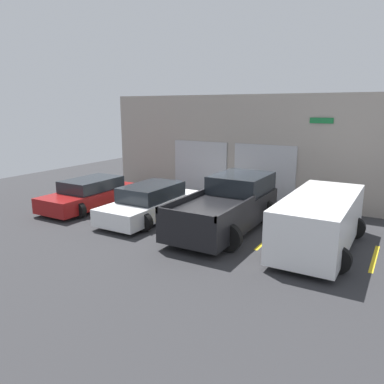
{
  "coord_description": "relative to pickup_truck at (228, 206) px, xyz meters",
  "views": [
    {
      "loc": [
        6.75,
        -12.41,
        4.15
      ],
      "look_at": [
        0.0,
        -0.86,
        1.1
      ],
      "focal_mm": 35.0,
      "sensor_mm": 36.0,
      "label": 1
    }
  ],
  "objects": [
    {
      "name": "parking_stripe_left",
      "position": [
        -4.67,
        -0.28,
        -0.83
      ],
      "size": [
        0.12,
        2.2,
        0.01
      ],
      "primitive_type": "cube",
      "color": "gold",
      "rests_on": "ground"
    },
    {
      "name": "van_right",
      "position": [
        3.11,
        -0.28,
        0.04
      ],
      "size": [
        2.29,
        4.84,
        1.61
      ],
      "color": "white",
      "rests_on": "ground"
    },
    {
      "name": "shophouse_building",
      "position": [
        -1.56,
        4.37,
        1.47
      ],
      "size": [
        13.19,
        0.68,
        4.68
      ],
      "color": "#9E9389",
      "rests_on": "ground"
    },
    {
      "name": "parking_stripe_far_right",
      "position": [
        4.67,
        -0.28,
        -0.83
      ],
      "size": [
        0.12,
        2.2,
        0.01
      ],
      "primitive_type": "cube",
      "color": "gold",
      "rests_on": "ground"
    },
    {
      "name": "sedan_side",
      "position": [
        -6.22,
        -0.26,
        -0.26
      ],
      "size": [
        2.13,
        4.39,
        1.22
      ],
      "color": "maroon",
      "rests_on": "ground"
    },
    {
      "name": "parking_stripe_centre",
      "position": [
        -1.56,
        -0.28,
        -0.83
      ],
      "size": [
        0.12,
        2.2,
        0.01
      ],
      "primitive_type": "cube",
      "color": "gold",
      "rests_on": "ground"
    },
    {
      "name": "pickup_truck",
      "position": [
        0.0,
        0.0,
        0.0
      ],
      "size": [
        2.63,
        5.14,
        1.76
      ],
      "color": "black",
      "rests_on": "ground"
    },
    {
      "name": "parking_stripe_far_left",
      "position": [
        -7.78,
        -0.28,
        -0.83
      ],
      "size": [
        0.12,
        2.2,
        0.01
      ],
      "primitive_type": "cube",
      "color": "gold",
      "rests_on": "ground"
    },
    {
      "name": "sedan_white",
      "position": [
        -3.11,
        -0.25,
        -0.23
      ],
      "size": [
        2.16,
        4.46,
        1.29
      ],
      "color": "white",
      "rests_on": "ground"
    },
    {
      "name": "parking_stripe_right",
      "position": [
        1.56,
        -0.28,
        -0.83
      ],
      "size": [
        0.12,
        2.2,
        0.01
      ],
      "primitive_type": "cube",
      "color": "gold",
      "rests_on": "ground"
    },
    {
      "name": "ground_plane",
      "position": [
        -1.56,
        1.08,
        -0.84
      ],
      "size": [
        28.0,
        28.0,
        0.0
      ],
      "primitive_type": "plane",
      "color": "#2D2D30"
    }
  ]
}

